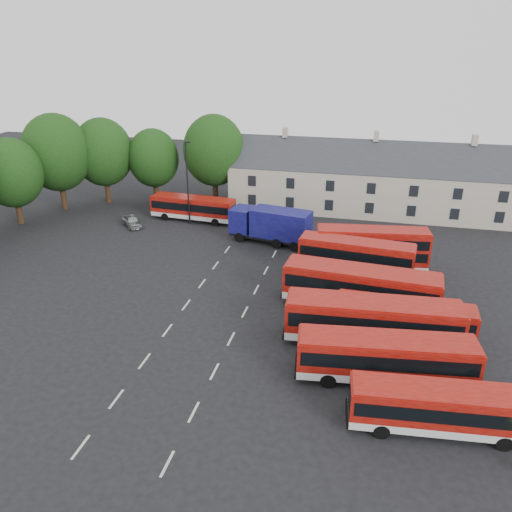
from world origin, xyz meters
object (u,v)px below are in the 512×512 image
object	(u,v)px
lamppost	(188,181)
bus_row_a	(442,406)
silver_car	(132,221)
bus_dd_south	(356,259)
box_truck	(271,224)

from	to	relation	value
lamppost	bus_row_a	bearing A→B (deg)	-48.56
bus_row_a	silver_car	distance (m)	41.19
silver_car	lamppost	size ratio (longest dim) A/B	0.39
silver_car	bus_dd_south	bearing A→B (deg)	-62.02
bus_row_a	box_truck	world-z (taller)	box_truck
lamppost	silver_car	bearing A→B (deg)	-160.09
bus_row_a	bus_dd_south	distance (m)	18.41
box_truck	bus_row_a	bearing A→B (deg)	-48.64
bus_dd_south	bus_row_a	bearing A→B (deg)	-66.20
box_truck	lamppost	bearing A→B (deg)	172.56
silver_car	lamppost	world-z (taller)	lamppost
lamppost	box_truck	bearing A→B (deg)	-18.36
bus_row_a	lamppost	bearing A→B (deg)	126.04
bus_row_a	box_truck	distance (m)	29.21
box_truck	silver_car	bearing A→B (deg)	-173.19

